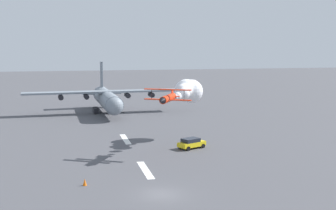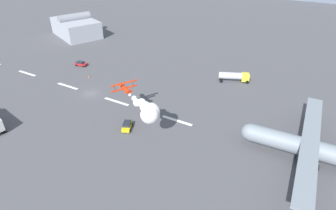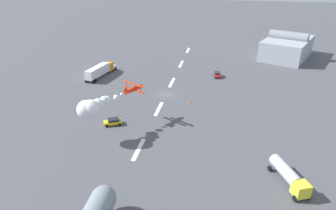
{
  "view_description": "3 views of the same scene",
  "coord_description": "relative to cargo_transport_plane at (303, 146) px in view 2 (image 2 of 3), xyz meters",
  "views": [
    {
      "loc": [
        -44.25,
        9.25,
        15.12
      ],
      "look_at": [
        16.07,
        -4.32,
        6.9
      ],
      "focal_mm": 49.51,
      "sensor_mm": 36.0,
      "label": 1
    },
    {
      "loc": [
        53.06,
        -49.0,
        37.72
      ],
      "look_at": [
        25.33,
        0.0,
        3.68
      ],
      "focal_mm": 29.38,
      "sensor_mm": 36.0,
      "label": 2
    },
    {
      "loc": [
        77.11,
        15.56,
        34.52
      ],
      "look_at": [
        16.47,
        3.79,
        4.82
      ],
      "focal_mm": 32.75,
      "sensor_mm": 36.0,
      "label": 3
    }
  ],
  "objects": [
    {
      "name": "runway_stripe_1",
      "position": [
        -83.28,
        -0.23,
        -3.27
      ],
      "size": [
        8.0,
        0.9,
        0.01
      ],
      "primitive_type": "cube",
      "color": "white",
      "rests_on": "ground"
    },
    {
      "name": "stunt_biplane_red",
      "position": [
        -29.63,
        -9.78,
        4.38
      ],
      "size": [
        15.94,
        11.28,
        3.89
      ],
      "color": "red"
    },
    {
      "name": "cargo_transport_plane",
      "position": [
        0.0,
        0.0,
        0.0
      ],
      "size": [
        24.31,
        35.81,
        10.93
      ],
      "color": "gray",
      "rests_on": "ground"
    },
    {
      "name": "fuel_tanker_truck",
      "position": [
        -22.39,
        27.42,
        -1.54
      ],
      "size": [
        9.35,
        6.03,
        2.9
      ],
      "color": "yellow",
      "rests_on": "ground"
    },
    {
      "name": "airport_staff_sedan",
      "position": [
        -72.44,
        13.23,
        -2.47
      ],
      "size": [
        4.34,
        2.53,
        1.52
      ],
      "color": "#B21E23",
      "rests_on": "ground"
    },
    {
      "name": "ground_plane",
      "position": [
        -55.44,
        -0.23,
        -3.28
      ],
      "size": [
        440.0,
        440.0,
        0.0
      ],
      "primitive_type": "plane",
      "color": "#4C4C51",
      "rests_on": "ground"
    },
    {
      "name": "followme_car_yellow",
      "position": [
        -36.2,
        -8.74,
        -2.47
      ],
      "size": [
        3.41,
        4.47,
        1.52
      ],
      "color": "yellow",
      "rests_on": "ground"
    },
    {
      "name": "hangar_building",
      "position": [
        -99.18,
        37.93,
        0.63
      ],
      "size": [
        27.01,
        22.45,
        9.9
      ],
      "color": "#9EA3AD",
      "rests_on": "ground"
    },
    {
      "name": "runway_stripe_3",
      "position": [
        -46.15,
        -0.23,
        -3.27
      ],
      "size": [
        8.0,
        0.9,
        0.01
      ],
      "primitive_type": "cube",
      "color": "white",
      "rests_on": "ground"
    },
    {
      "name": "traffic_cone_far",
      "position": [
        -50.83,
        7.19,
        -2.9
      ],
      "size": [
        0.44,
        0.44,
        0.75
      ],
      "primitive_type": "cone",
      "color": "orange",
      "rests_on": "ground"
    },
    {
      "name": "runway_stripe_4",
      "position": [
        -27.59,
        -0.23,
        -3.27
      ],
      "size": [
        8.0,
        0.9,
        0.01
      ],
      "primitive_type": "cube",
      "color": "white",
      "rests_on": "ground"
    },
    {
      "name": "traffic_cone_near",
      "position": [
        -63.41,
        7.5,
        -2.9
      ],
      "size": [
        0.44,
        0.44,
        0.75
      ],
      "primitive_type": "cone",
      "color": "orange",
      "rests_on": "ground"
    },
    {
      "name": "runway_stripe_2",
      "position": [
        -64.72,
        -0.23,
        -3.27
      ],
      "size": [
        8.0,
        0.9,
        0.01
      ],
      "primitive_type": "cube",
      "color": "white",
      "rests_on": "ground"
    }
  ]
}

